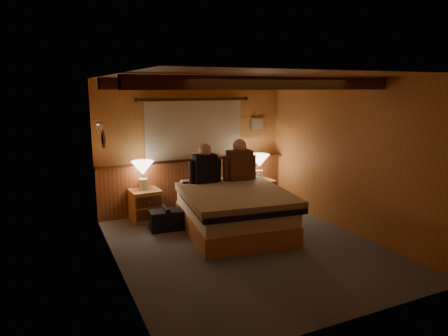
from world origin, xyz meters
TOP-DOWN VIEW (x-y plane):
  - floor at (0.00, 0.00)m, footprint 4.20×4.20m
  - ceiling at (0.00, 0.00)m, footprint 4.20×4.20m
  - wall_back at (0.00, 2.10)m, footprint 3.60×0.00m
  - wall_left at (-1.80, 0.00)m, footprint 0.00×4.20m
  - wall_right at (1.80, 0.00)m, footprint 0.00×4.20m
  - wall_front at (0.00, -2.10)m, footprint 3.60×0.00m
  - wainscot at (0.00, 2.04)m, footprint 3.60×0.23m
  - curtain_window at (0.00, 2.03)m, footprint 2.18×0.09m
  - ceiling_beams at (0.00, 0.15)m, footprint 3.60×1.65m
  - coat_rail at (-1.72, 1.58)m, footprint 0.05×0.55m
  - framed_print at (1.35, 2.08)m, footprint 0.30×0.04m
  - bed at (0.11, 0.63)m, footprint 1.75×2.15m
  - nightstand_left at (-1.02, 1.75)m, footprint 0.51×0.47m
  - nightstand_right at (1.22, 1.67)m, footprint 0.51×0.47m
  - lamp_left at (-1.04, 1.80)m, footprint 0.38×0.38m
  - lamp_right at (1.20, 1.71)m, footprint 0.38×0.38m
  - person_left at (-0.09, 1.30)m, footprint 0.57×0.25m
  - person_right at (0.52, 1.23)m, footprint 0.61×0.27m
  - duffel_bag at (-0.83, 1.16)m, footprint 0.55×0.36m

SIDE VIEW (x-z plane):
  - floor at x=0.00m, z-range 0.00..0.00m
  - duffel_bag at x=-0.83m, z-range -0.02..0.35m
  - nightstand_right at x=1.22m, z-range 0.00..0.51m
  - nightstand_left at x=-1.02m, z-range 0.00..0.54m
  - bed at x=0.11m, z-range 0.01..0.69m
  - wainscot at x=0.00m, z-range 0.02..0.96m
  - lamp_right at x=1.20m, z-range 0.61..1.11m
  - lamp_left at x=-1.04m, z-range 0.64..1.13m
  - person_left at x=-0.09m, z-range 0.61..1.29m
  - person_right at x=0.52m, z-range 0.60..1.35m
  - wall_left at x=-1.80m, z-range -0.90..3.30m
  - wall_right at x=1.80m, z-range -0.90..3.30m
  - wall_back at x=0.00m, z-range -0.60..3.00m
  - wall_front at x=0.00m, z-range -0.60..3.00m
  - curtain_window at x=0.00m, z-range 0.96..2.08m
  - framed_print at x=1.35m, z-range 1.43..1.68m
  - coat_rail at x=-1.72m, z-range 1.55..1.79m
  - ceiling_beams at x=0.00m, z-range 2.23..2.39m
  - ceiling at x=0.00m, z-range 2.40..2.40m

